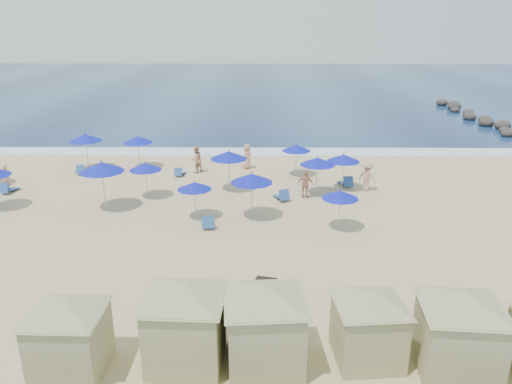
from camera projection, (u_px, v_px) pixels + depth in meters
ground at (215, 235)px, 23.77m from camera, size 160.00×160.00×0.00m
ocean at (246, 86)px, 75.69m from camera, size 160.00×80.00×0.06m
surf_line at (232, 152)px, 38.39m from camera, size 160.00×2.50×0.08m
rock_jetty at (492, 124)px, 46.97m from camera, size 2.56×26.66×0.96m
trash_bin at (265, 291)px, 18.16m from camera, size 0.91×0.91×0.76m
cabana_0 at (68, 326)px, 14.15m from camera, size 4.22×4.22×2.65m
cabana_1 at (185, 312)px, 14.50m from camera, size 4.70×4.70×2.95m
cabana_2 at (265, 314)px, 14.38m from camera, size 4.69×4.69×2.95m
cabana_3 at (369, 316)px, 14.67m from camera, size 4.11×4.11×2.59m
cabana_4 at (461, 322)px, 14.08m from camera, size 4.60×4.60×2.90m
umbrella_2 at (85, 138)px, 33.42m from camera, size 2.23×2.23×2.54m
umbrella_3 at (102, 167)px, 26.27m from camera, size 2.39×2.39×2.72m
umbrella_4 at (138, 139)px, 33.81m from camera, size 2.03×2.03×2.31m
umbrella_5 at (145, 167)px, 28.19m from camera, size 1.87×1.87×2.12m
umbrella_6 at (252, 178)px, 25.12m from camera, size 2.19×2.19×2.49m
umbrella_7 at (229, 155)px, 29.27m from camera, size 2.21×2.21×2.51m
umbrella_8 at (318, 161)px, 28.53m from camera, size 2.06×2.06×2.35m
umbrella_9 at (296, 148)px, 32.16m from camera, size 1.90×1.90×2.16m
umbrella_10 at (344, 158)px, 29.45m from camera, size 2.00×2.00×2.27m
umbrella_11 at (340, 195)px, 23.85m from camera, size 1.81×1.81×2.06m
umbrella_12 at (194, 186)px, 25.20m from camera, size 1.79×1.79×2.03m
beach_chair_0 at (8, 189)px, 29.45m from camera, size 0.76×1.35×0.70m
beach_chair_1 at (83, 170)px, 33.04m from camera, size 0.86×1.38×0.70m
beach_chair_2 at (180, 173)px, 32.65m from camera, size 0.67×1.21×0.63m
beach_chair_3 at (208, 222)px, 24.59m from camera, size 0.72×1.36×0.72m
beach_chair_4 at (282, 196)px, 28.27m from camera, size 0.98×1.44×0.73m
beach_chair_5 at (346, 182)px, 30.60m from camera, size 0.86×1.43×0.74m
beachgoer_0 at (7, 178)px, 29.36m from camera, size 0.60×0.73×1.71m
beachgoer_1 at (196, 159)px, 33.15m from camera, size 1.08×1.12×1.82m
beachgoer_2 at (305, 184)px, 28.44m from camera, size 1.03×0.67×1.63m
beachgoer_3 at (367, 177)px, 29.58m from camera, size 1.29×1.27×1.78m
beachgoer_4 at (247, 156)px, 34.06m from camera, size 0.84×0.99×1.72m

